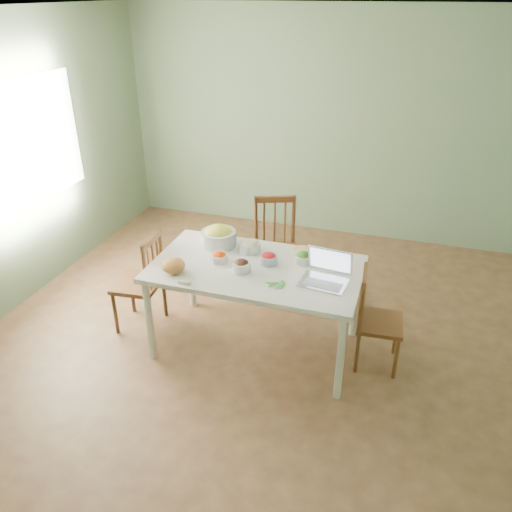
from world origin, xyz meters
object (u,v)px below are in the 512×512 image
(chair_left, at_px, (138,281))
(bread_boule, at_px, (173,266))
(bowl_squash, at_px, (219,236))
(laptop, at_px, (324,270))
(dining_table, at_px, (256,308))
(chair_far, at_px, (276,251))
(chair_right, at_px, (380,321))

(chair_left, bearing_deg, bread_boule, 58.00)
(bowl_squash, distance_m, laptop, 1.08)
(laptop, bearing_deg, dining_table, 176.50)
(chair_far, distance_m, laptop, 1.25)
(dining_table, relative_size, bowl_squash, 5.59)
(chair_far, xyz_separation_m, chair_left, (-1.05, -0.90, -0.04))
(chair_left, height_order, chair_right, chair_left)
(chair_far, height_order, bowl_squash, chair_far)
(chair_right, xyz_separation_m, laptop, (-0.46, -0.19, 0.50))
(chair_left, xyz_separation_m, bread_boule, (0.52, -0.26, 0.40))
(dining_table, bearing_deg, bowl_squash, 146.99)
(chair_right, relative_size, bowl_squash, 2.80)
(bread_boule, bearing_deg, dining_table, 25.33)
(dining_table, height_order, chair_right, chair_right)
(chair_right, bearing_deg, dining_table, 90.98)
(chair_right, height_order, bread_boule, bread_boule)
(chair_left, bearing_deg, bowl_squash, 108.62)
(chair_left, bearing_deg, laptop, 82.20)
(bread_boule, bearing_deg, chair_left, 153.21)
(bread_boule, distance_m, laptop, 1.20)
(dining_table, relative_size, bread_boule, 9.27)
(bread_boule, relative_size, bowl_squash, 0.60)
(bread_boule, bearing_deg, chair_far, 65.62)
(chair_right, distance_m, bread_boule, 1.74)
(bread_boule, xyz_separation_m, bowl_squash, (0.17, 0.57, 0.03))
(dining_table, distance_m, chair_right, 1.04)
(chair_left, height_order, bread_boule, chair_left)
(chair_left, distance_m, laptop, 1.76)
(bread_boule, relative_size, laptop, 0.52)
(bread_boule, height_order, laptop, laptop)
(chair_left, distance_m, bread_boule, 0.71)
(bread_boule, distance_m, bowl_squash, 0.59)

